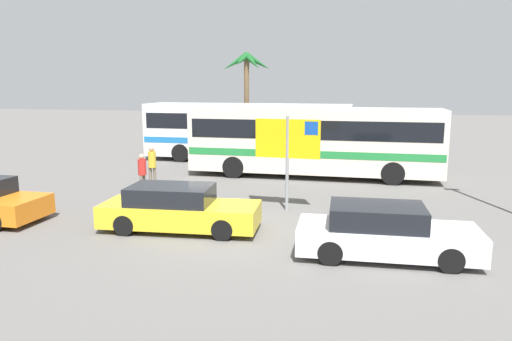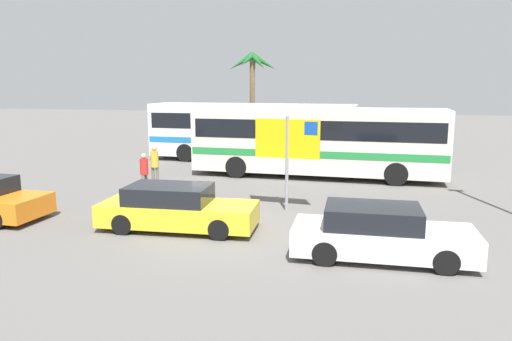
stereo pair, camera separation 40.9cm
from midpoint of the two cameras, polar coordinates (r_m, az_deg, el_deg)
ground at (r=14.20m, az=-4.04°, el=-7.12°), size 120.00×120.00×0.00m
bus_front_coach at (r=22.18m, az=7.80°, el=3.79°), size 11.36×2.55×3.17m
bus_rear_coach at (r=26.63m, az=-0.05°, el=4.94°), size 11.36×2.55×3.17m
ferry_sign at (r=15.95m, az=4.64°, el=3.34°), size 2.20×0.19×3.20m
car_white at (r=12.20m, az=15.48°, el=-7.28°), size 4.44×1.86×1.32m
car_yellow at (r=14.25m, az=-8.71°, el=-4.49°), size 4.69×2.01×1.32m
pedestrian_crossing_lot at (r=19.11m, az=-12.58°, el=0.03°), size 0.32×0.32×1.59m
pedestrian_near_sign at (r=20.26m, az=-11.42°, el=0.93°), size 0.32×0.32×1.74m
palm_tree_seaside at (r=30.66m, az=-0.02°, el=11.79°), size 3.22×3.32×6.22m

